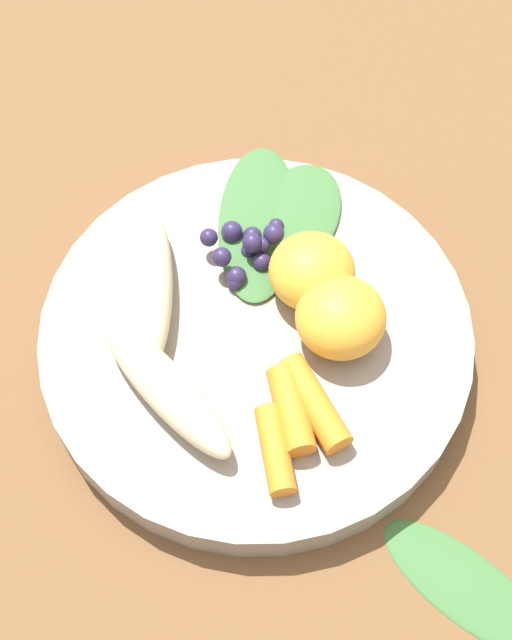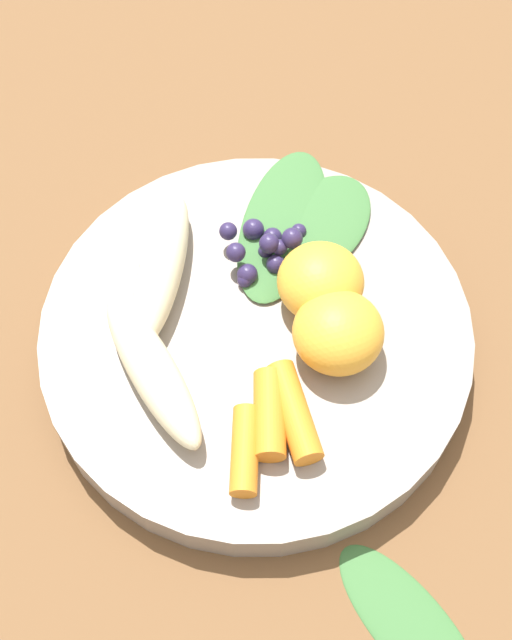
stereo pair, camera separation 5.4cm
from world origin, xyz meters
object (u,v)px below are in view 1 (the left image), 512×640
at_px(bowl, 256,338).
at_px(banana_peeled_left, 166,388).
at_px(orange_segment_near, 312,271).
at_px(banana_peeled_right, 150,286).
at_px(kale_leaf_stray, 466,586).

bearing_deg(bowl, banana_peeled_left, -42.96).
bearing_deg(orange_segment_near, bowl, -45.36).
relative_size(banana_peeled_left, orange_segment_near, 2.11).
relative_size(bowl, banana_peeled_right, 2.39).
xyz_separation_m(bowl, banana_peeled_left, (0.05, -0.05, 0.03)).
distance_m(banana_peeled_left, banana_peeled_right, 0.07).
distance_m(orange_segment_near, kale_leaf_stray, 0.21).
height_order(bowl, kale_leaf_stray, bowl).
bearing_deg(banana_peeled_left, bowl, 90.99).
distance_m(banana_peeled_right, orange_segment_near, 0.10).
height_order(bowl, banana_peeled_left, banana_peeled_left).
bearing_deg(banana_peeled_right, banana_peeled_left, 8.15).
distance_m(bowl, orange_segment_near, 0.06).
height_order(banana_peeled_right, orange_segment_near, orange_segment_near).
xyz_separation_m(banana_peeled_left, orange_segment_near, (-0.08, 0.08, 0.01)).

